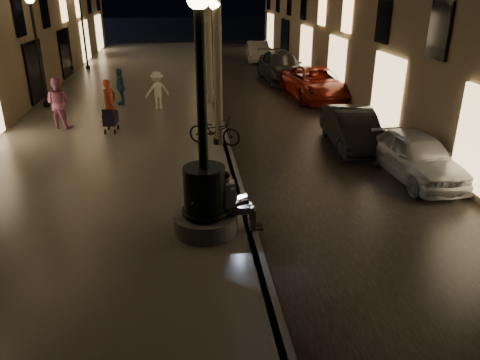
{
  "coord_description": "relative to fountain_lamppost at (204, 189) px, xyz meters",
  "views": [
    {
      "loc": [
        -1.31,
        -7.1,
        5.25
      ],
      "look_at": [
        -0.12,
        3.0,
        0.95
      ],
      "focal_mm": 35.0,
      "sensor_mm": 36.0,
      "label": 1
    }
  ],
  "objects": [
    {
      "name": "lamp_curb_b",
      "position": [
        0.7,
        14.0,
        2.02
      ],
      "size": [
        0.36,
        0.36,
        4.81
      ],
      "color": "black",
      "rests_on": "promenade"
    },
    {
      "name": "pedestrian_blue",
      "position": [
        -3.16,
        12.08,
        -0.21
      ],
      "size": [
        0.61,
        1.01,
        1.61
      ],
      "primitive_type": "imported",
      "rotation": [
        0.0,
        0.0,
        4.96
      ],
      "color": "#235283",
      "rests_on": "promenade"
    },
    {
      "name": "car_front",
      "position": [
        6.2,
        2.86,
        -0.54
      ],
      "size": [
        1.82,
        4.04,
        1.35
      ],
      "primitive_type": "imported",
      "rotation": [
        0.0,
        0.0,
        0.06
      ],
      "color": "#999CA0",
      "rests_on": "ground"
    },
    {
      "name": "pedestrian_pink",
      "position": [
        -5.01,
        8.62,
        -0.06
      ],
      "size": [
        1.11,
        0.98,
        1.9
      ],
      "primitive_type": "imported",
      "rotation": [
        0.0,
        0.0,
        2.81
      ],
      "color": "#BF6594",
      "rests_on": "promenade"
    },
    {
      "name": "lamp_left_c",
      "position": [
        -6.4,
        22.0,
        2.02
      ],
      "size": [
        0.36,
        0.36,
        4.81
      ],
      "color": "black",
      "rests_on": "promenade"
    },
    {
      "name": "curb_strip",
      "position": [
        1.0,
        13.0,
        -1.11
      ],
      "size": [
        0.25,
        45.0,
        0.2
      ],
      "primitive_type": "cube",
      "color": "#59595B",
      "rests_on": "ground"
    },
    {
      "name": "lamp_curb_d",
      "position": [
        0.7,
        30.0,
        2.02
      ],
      "size": [
        0.36,
        0.36,
        4.81
      ],
      "color": "black",
      "rests_on": "promenade"
    },
    {
      "name": "lamp_curb_c",
      "position": [
        0.7,
        22.0,
        2.02
      ],
      "size": [
        0.36,
        0.36,
        4.81
      ],
      "color": "black",
      "rests_on": "promenade"
    },
    {
      "name": "lamp_left_b",
      "position": [
        -6.4,
        12.0,
        2.02
      ],
      "size": [
        0.36,
        0.36,
        4.81
      ],
      "color": "black",
      "rests_on": "promenade"
    },
    {
      "name": "pedestrian_white",
      "position": [
        -1.5,
        11.11,
        -0.21
      ],
      "size": [
        1.18,
        0.9,
        1.61
      ],
      "primitive_type": "imported",
      "rotation": [
        0.0,
        0.0,
        3.47
      ],
      "color": "white",
      "rests_on": "promenade"
    },
    {
      "name": "fountain_lamppost",
      "position": [
        0.0,
        0.0,
        0.0
      ],
      "size": [
        1.4,
        1.4,
        5.21
      ],
      "color": "#59595B",
      "rests_on": "promenade"
    },
    {
      "name": "car_rear",
      "position": [
        5.27,
        17.89,
        -0.44
      ],
      "size": [
        2.35,
        5.38,
        1.54
      ],
      "primitive_type": "imported",
      "rotation": [
        0.0,
        0.0,
        0.04
      ],
      "color": "#303136",
      "rests_on": "ground"
    },
    {
      "name": "lamp_curb_a",
      "position": [
        0.7,
        6.0,
        2.02
      ],
      "size": [
        0.36,
        0.36,
        4.81
      ],
      "color": "black",
      "rests_on": "promenade"
    },
    {
      "name": "ground",
      "position": [
        1.0,
        13.0,
        -1.21
      ],
      "size": [
        120.0,
        120.0,
        0.0
      ],
      "primitive_type": "plane",
      "color": "black",
      "rests_on": "ground"
    },
    {
      "name": "car_third",
      "position": [
        6.02,
        13.09,
        -0.47
      ],
      "size": [
        2.7,
        5.42,
        1.48
      ],
      "primitive_type": "imported",
      "rotation": [
        0.0,
        0.0,
        0.05
      ],
      "color": "maroon",
      "rests_on": "ground"
    },
    {
      "name": "seated_man_laptop",
      "position": [
        0.61,
        -0.0,
        -0.28
      ],
      "size": [
        1.02,
        0.34,
        1.39
      ],
      "color": "tan",
      "rests_on": "promenade"
    },
    {
      "name": "stroller",
      "position": [
        -3.05,
        7.8,
        -0.49
      ],
      "size": [
        0.48,
        1.02,
        1.03
      ],
      "rotation": [
        0.0,
        0.0,
        -0.08
      ],
      "color": "black",
      "rests_on": "promenade"
    },
    {
      "name": "promenade",
      "position": [
        -3.0,
        13.0,
        -1.11
      ],
      "size": [
        8.0,
        45.0,
        0.2
      ],
      "primitive_type": "cube",
      "color": "slate",
      "rests_on": "ground"
    },
    {
      "name": "car_fifth",
      "position": [
        5.0,
        25.12,
        -0.52
      ],
      "size": [
        1.71,
        4.28,
        1.38
      ],
      "primitive_type": "imported",
      "rotation": [
        0.0,
        0.0,
        -0.06
      ],
      "color": "gray",
      "rests_on": "ground"
    },
    {
      "name": "cobble_lane",
      "position": [
        4.0,
        13.0,
        -1.2
      ],
      "size": [
        6.0,
        45.0,
        0.02
      ],
      "primitive_type": "cube",
      "color": "black",
      "rests_on": "ground"
    },
    {
      "name": "bicycle",
      "position": [
        0.6,
        5.96,
        -0.53
      ],
      "size": [
        1.92,
        1.34,
        0.96
      ],
      "primitive_type": "imported",
      "rotation": [
        0.0,
        0.0,
        1.14
      ],
      "color": "black",
      "rests_on": "promenade"
    },
    {
      "name": "car_second",
      "position": [
        5.3,
        5.74,
        -0.55
      ],
      "size": [
        1.66,
        4.09,
        1.32
      ],
      "primitive_type": "imported",
      "rotation": [
        0.0,
        0.0,
        -0.07
      ],
      "color": "black",
      "rests_on": "ground"
    },
    {
      "name": "pedestrian_red",
      "position": [
        -3.18,
        8.82,
        -0.14
      ],
      "size": [
        0.71,
        0.76,
        1.73
      ],
      "primitive_type": "imported",
      "rotation": [
        0.0,
        0.0,
        0.94
      ],
      "color": "#BB4225",
      "rests_on": "promenade"
    }
  ]
}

